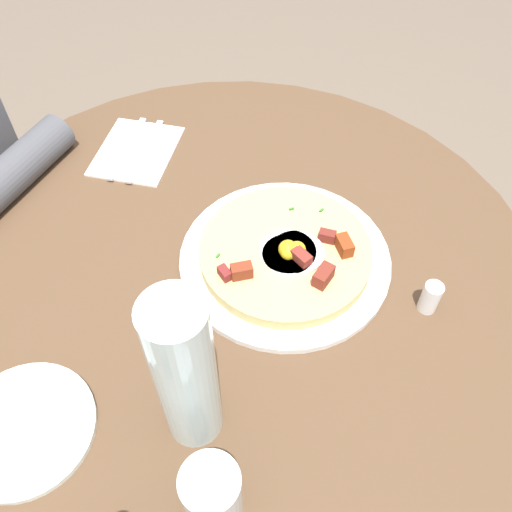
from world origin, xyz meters
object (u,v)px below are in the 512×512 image
breakfast_pizza (286,252)px  bread_plate (25,429)px  knife (127,148)px  water_bottle (185,375)px  pizza_plate (285,259)px  fork (145,150)px  salt_shaker (430,297)px  water_glass (212,495)px  dining_table (231,322)px

breakfast_pizza → bread_plate: breakfast_pizza is taller
knife → water_bottle: (-0.12, -0.55, 0.13)m
pizza_plate → knife: 0.40m
fork → salt_shaker: bearing=-114.1°
fork → knife: (-0.03, 0.02, 0.00)m
breakfast_pizza → salt_shaker: breakfast_pizza is taller
bread_plate → knife: bearing=54.6°
breakfast_pizza → salt_shaker: (0.14, -0.18, 0.00)m
bread_plate → water_bottle: 0.25m
water_glass → water_bottle: water_bottle is taller
breakfast_pizza → fork: size_ratio=1.51×
water_bottle → bread_plate: bearing=153.6°
dining_table → water_glass: 0.42m
dining_table → water_glass: (-0.18, -0.31, 0.22)m
bread_plate → pizza_plate: bearing=8.9°
dining_table → bread_plate: bearing=-163.3°
water_glass → fork: bearing=74.5°
water_bottle → knife: bearing=77.5°
pizza_plate → breakfast_pizza: (0.00, -0.00, 0.02)m
pizza_plate → bread_plate: 0.44m
bread_plate → water_bottle: (0.20, -0.10, 0.13)m
pizza_plate → salt_shaker: salt_shaker is taller
breakfast_pizza → bread_plate: (-0.44, -0.07, -0.02)m
water_bottle → fork: bearing=74.2°
water_glass → salt_shaker: bearing=12.7°
pizza_plate → bread_plate: bearing=-171.1°
salt_shaker → fork: bearing=113.3°
knife → salt_shaker: bearing=-112.7°
water_glass → pizza_plate: bearing=45.7°
dining_table → salt_shaker: 0.37m
pizza_plate → bread_plate: (-0.44, -0.07, -0.00)m
breakfast_pizza → pizza_plate: bearing=93.5°
water_glass → dining_table: bearing=59.7°
breakfast_pizza → knife: 0.40m
pizza_plate → salt_shaker: size_ratio=6.21×
knife → water_bottle: size_ratio=0.68×
bread_plate → breakfast_pizza: bearing=8.5°
salt_shaker → breakfast_pizza: bearing=127.7°
dining_table → breakfast_pizza: bearing=-24.9°
water_bottle → salt_shaker: size_ratio=4.89×
water_glass → salt_shaker: 0.42m
bread_plate → fork: 0.55m
water_glass → bread_plate: bearing=129.8°
breakfast_pizza → water_bottle: 0.31m
fork → water_glass: bearing=-152.9°
water_glass → water_bottle: bearing=76.0°
knife → breakfast_pizza: bearing=-120.0°
dining_table → pizza_plate: (0.09, -0.04, 0.18)m
breakfast_pizza → water_glass: (-0.27, -0.27, 0.03)m
bread_plate → knife: 0.55m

